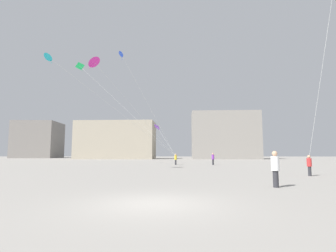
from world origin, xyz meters
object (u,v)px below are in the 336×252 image
object	(u,v)px
person_in_red	(309,165)
building_centre_hall	(117,140)
person_in_yellow	(176,159)
kite_violet_delta	(157,127)
kite_magenta_diamond	(95,63)
person_in_purple	(213,158)
kite_cyan_diamond	(51,59)
kite_emerald_delta	(83,69)
building_left_hall	(39,140)
person_in_white	(275,167)
building_right_hall	(225,135)
kite_cobalt_diamond	(123,57)

from	to	relation	value
person_in_red	building_centre_hall	bearing A→B (deg)	-80.19
person_in_yellow	kite_violet_delta	bearing A→B (deg)	-69.64
building_centre_hall	kite_magenta_diamond	bearing A→B (deg)	-79.15
person_in_yellow	person_in_purple	xyz separation A→B (m)	(5.65, -0.25, 0.06)
person_in_purple	kite_violet_delta	world-z (taller)	kite_violet_delta
kite_cyan_diamond	person_in_purple	bearing A→B (deg)	26.44
person_in_purple	kite_emerald_delta	xyz separation A→B (m)	(-20.66, 0.64, 14.40)
person_in_red	building_left_hall	xyz separation A→B (m)	(-66.01, 82.09, 6.39)
person_in_yellow	kite_magenta_diamond	bearing A→B (deg)	43.66
person_in_white	person_in_red	xyz separation A→B (m)	(5.19, 6.74, -0.14)
person_in_yellow	kite_violet_delta	distance (m)	7.54
person_in_white	building_right_hall	distance (m)	71.20
person_in_red	kite_cyan_diamond	bearing A→B (deg)	-34.36
kite_magenta_diamond	building_centre_hall	size ratio (longest dim) A/B	0.58
kite_cyan_diamond	kite_magenta_diamond	xyz separation A→B (m)	(6.46, -3.60, -1.88)
kite_violet_delta	building_right_hall	world-z (taller)	building_right_hall
building_right_hall	kite_cyan_diamond	bearing A→B (deg)	-119.64
kite_violet_delta	building_centre_hall	world-z (taller)	building_centre_hall
person_in_purple	building_right_hall	xyz separation A→B (m)	(10.54, 44.30, 6.62)
person_in_purple	kite_cyan_diamond	xyz separation A→B (m)	(-20.46, -10.18, 11.92)
person_in_yellow	person_in_red	bearing A→B (deg)	102.41
kite_emerald_delta	building_left_hall	xyz separation A→B (m)	(-40.80, 62.48, -8.14)
kite_cyan_diamond	building_left_hall	distance (m)	84.18
kite_violet_delta	kite_magenta_diamond	bearing A→B (deg)	-105.91
person_in_yellow	person_in_red	xyz separation A→B (m)	(10.19, -19.22, -0.06)
person_in_purple	kite_violet_delta	distance (m)	11.20
kite_cyan_diamond	building_right_hall	world-z (taller)	building_right_hall
kite_cobalt_diamond	building_left_hall	xyz separation A→B (m)	(-48.66, 68.91, -7.54)
person_in_white	kite_cobalt_diamond	xyz separation A→B (m)	(-12.16, 19.92, 13.79)
kite_cyan_diamond	kite_cobalt_diamond	distance (m)	9.03
person_in_white	person_in_purple	distance (m)	25.72
kite_emerald_delta	building_centre_hall	bearing A→B (deg)	96.05
person_in_red	kite_cobalt_diamond	size ratio (longest dim) A/B	0.11
person_in_white	person_in_purple	world-z (taller)	person_in_white
kite_emerald_delta	person_in_red	bearing A→B (deg)	-37.88
kite_cyan_diamond	building_centre_hall	world-z (taller)	kite_cyan_diamond
kite_cobalt_diamond	building_right_hall	world-z (taller)	kite_cobalt_diamond
person_in_white	building_centre_hall	world-z (taller)	building_centre_hall
person_in_purple	building_right_hall	world-z (taller)	building_right_hall
person_in_purple	kite_magenta_diamond	size ratio (longest dim) A/B	0.12
building_right_hall	kite_magenta_diamond	bearing A→B (deg)	-112.91
person_in_red	kite_magenta_diamond	xyz separation A→B (m)	(-18.55, 5.20, 10.17)
building_left_hall	person_in_purple	bearing A→B (deg)	-45.76
kite_violet_delta	building_left_hall	xyz separation A→B (m)	(-52.69, 58.55, 1.00)
kite_cobalt_diamond	building_right_hall	distance (m)	55.72
kite_cyan_diamond	building_left_hall	bearing A→B (deg)	119.22
kite_cobalt_diamond	building_right_hall	size ratio (longest dim) A/B	0.65
person_in_white	person_in_purple	xyz separation A→B (m)	(0.64, 25.71, -0.01)
person_in_purple	kite_emerald_delta	bearing A→B (deg)	-136.88
kite_emerald_delta	kite_violet_delta	size ratio (longest dim) A/B	3.01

